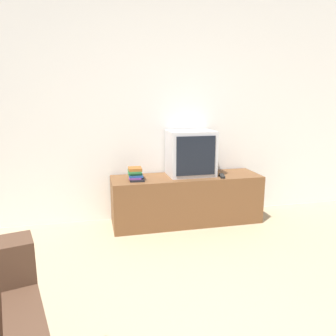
# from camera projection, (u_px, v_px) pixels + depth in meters

# --- Properties ---
(wall_back) EXTENTS (9.00, 0.06, 2.60)m
(wall_back) POSITION_uv_depth(u_px,v_px,m) (121.00, 108.00, 3.66)
(wall_back) COLOR white
(wall_back) RESTS_ON ground_plane
(tv_stand) EXTENTS (1.69, 0.50, 0.54)m
(tv_stand) POSITION_uv_depth(u_px,v_px,m) (186.00, 199.00, 3.75)
(tv_stand) COLOR brown
(tv_stand) RESTS_ON ground_plane
(television) EXTENTS (0.51, 0.40, 0.51)m
(television) POSITION_uv_depth(u_px,v_px,m) (191.00, 153.00, 3.70)
(television) COLOR silver
(television) RESTS_ON tv_stand
(book_stack) EXTENTS (0.18, 0.22, 0.14)m
(book_stack) POSITION_uv_depth(u_px,v_px,m) (136.00, 174.00, 3.50)
(book_stack) COLOR black
(book_stack) RESTS_ON tv_stand
(remote_on_stand) EXTENTS (0.09, 0.17, 0.02)m
(remote_on_stand) POSITION_uv_depth(u_px,v_px,m) (222.00, 176.00, 3.64)
(remote_on_stand) COLOR black
(remote_on_stand) RESTS_ON tv_stand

